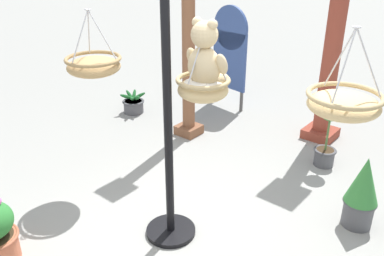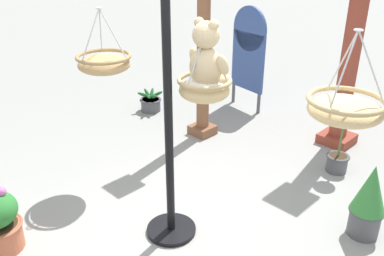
# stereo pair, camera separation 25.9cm
# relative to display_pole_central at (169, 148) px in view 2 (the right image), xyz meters

# --- Properties ---
(ground_plane) EXTENTS (40.00, 40.00, 0.00)m
(ground_plane) POSITION_rel_display_pole_central_xyz_m (0.18, -0.01, -0.85)
(ground_plane) COLOR gray
(display_pole_central) EXTENTS (0.44, 0.44, 2.65)m
(display_pole_central) POSITION_rel_display_pole_central_xyz_m (0.00, 0.00, 0.00)
(display_pole_central) COLOR black
(display_pole_central) RESTS_ON ground
(hanging_basket_with_teddy) EXTENTS (0.43, 0.43, 0.53)m
(hanging_basket_with_teddy) POSITION_rel_display_pole_central_xyz_m (0.15, 0.25, 0.50)
(hanging_basket_with_teddy) COLOR tan
(teddy_bear) EXTENTS (0.37, 0.32, 0.53)m
(teddy_bear) POSITION_rel_display_pole_central_xyz_m (0.15, 0.27, 0.73)
(teddy_bear) COLOR #D1B789
(hanging_basket_left_high) EXTENTS (0.54, 0.54, 0.63)m
(hanging_basket_left_high) POSITION_rel_display_pole_central_xyz_m (-1.15, 0.20, 0.44)
(hanging_basket_left_high) COLOR tan
(hanging_basket_right_low) EXTENTS (0.54, 0.54, 0.64)m
(hanging_basket_right_low) POSITION_rel_display_pole_central_xyz_m (1.12, 0.63, 0.50)
(hanging_basket_right_low) COLOR tan
(greenhouse_pillar_left) EXTENTS (0.41, 0.41, 2.50)m
(greenhouse_pillar_left) POSITION_rel_display_pole_central_xyz_m (0.21, 2.67, 0.35)
(greenhouse_pillar_left) COLOR brown
(greenhouse_pillar_left) RESTS_ON ground
(greenhouse_pillar_right) EXTENTS (0.31, 0.31, 2.57)m
(greenhouse_pillar_right) POSITION_rel_display_pole_central_xyz_m (-1.19, 1.65, 0.39)
(greenhouse_pillar_right) COLOR brown
(greenhouse_pillar_right) RESTS_ON ground
(potted_plant_fern_front) EXTENTS (0.38, 0.34, 0.32)m
(potted_plant_fern_front) POSITION_rel_display_pole_central_xyz_m (-2.29, 1.68, -0.72)
(potted_plant_fern_front) COLOR #4C4C51
(potted_plant_fern_front) RESTS_ON ground
(potted_plant_flowering_red) EXTENTS (0.30, 0.30, 0.70)m
(potted_plant_flowering_red) POSITION_rel_display_pole_central_xyz_m (1.23, 1.18, -0.49)
(potted_plant_flowering_red) COLOR #4C4C51
(potted_plant_flowering_red) RESTS_ON ground
(potted_plant_tall_leafy) EXTENTS (0.26, 0.26, 0.76)m
(potted_plant_tall_leafy) POSITION_rel_display_pole_central_xyz_m (0.54, 2.02, -0.49)
(potted_plant_tall_leafy) COLOR #4C4C51
(potted_plant_tall_leafy) RESTS_ON ground
(display_sign_board) EXTENTS (0.64, 0.14, 1.53)m
(display_sign_board) POSITION_rel_display_pole_central_xyz_m (-1.36, 2.79, 0.05)
(display_sign_board) COLOR #334C8C
(display_sign_board) RESTS_ON ground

